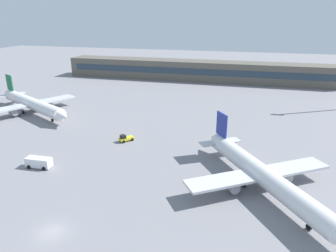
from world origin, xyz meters
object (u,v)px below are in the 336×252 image
Objects in this scene: airplane_near at (263,176)px; service_van_white at (39,162)px; airplane_mid at (33,104)px; baggage_tug_yellow at (125,138)px.

service_van_white is at bearing -176.81° from airplane_near.
airplane_mid is 10.07× the size of baggage_tug_yellow.
service_van_white is (-43.77, -2.44, -1.89)m from airplane_near.
airplane_mid is 7.17× the size of service_van_white.
airplane_near reaches higher than baggage_tug_yellow.
airplane_mid is at bearing 128.50° from service_van_white.
baggage_tug_yellow is 0.71× the size of service_van_white.
airplane_near is 43.88m from service_van_white.
airplane_mid reaches higher than baggage_tug_yellow.
service_van_white is (-11.67, -17.58, 0.31)m from baggage_tug_yellow.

